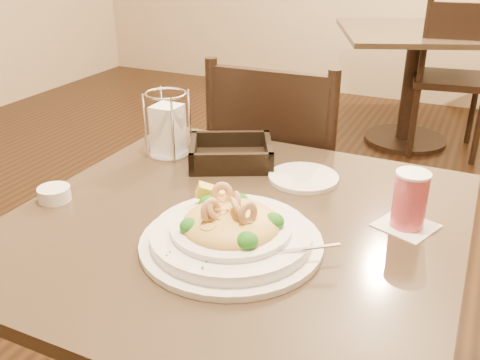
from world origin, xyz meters
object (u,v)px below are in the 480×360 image
at_px(main_table, 236,305).
at_px(bread_basket, 231,155).
at_px(dining_chair_near, 280,186).
at_px(drink_glass, 410,200).
at_px(napkin_caddy, 168,128).
at_px(background_table, 415,67).
at_px(pasta_bowl, 231,231).
at_px(dining_chair_far, 452,74).
at_px(side_plate, 303,178).
at_px(butter_ramekin, 54,194).

height_order(main_table, bread_basket, bread_basket).
distance_m(main_table, dining_chair_near, 0.62).
xyz_separation_m(drink_glass, napkin_caddy, (-0.64, 0.12, 0.01)).
distance_m(background_table, drink_glass, 2.47).
height_order(dining_chair_near, napkin_caddy, dining_chair_near).
xyz_separation_m(pasta_bowl, drink_glass, (0.29, 0.22, 0.03)).
height_order(dining_chair_far, side_plate, dining_chair_far).
bearing_deg(dining_chair_near, main_table, 99.25).
xyz_separation_m(pasta_bowl, bread_basket, (-0.18, 0.36, -0.01)).
bearing_deg(napkin_caddy, side_plate, 0.43).
xyz_separation_m(dining_chair_far, side_plate, (-0.17, -2.20, 0.22)).
bearing_deg(butter_ramekin, dining_chair_near, 69.06).
distance_m(dining_chair_near, side_plate, 0.47).
xyz_separation_m(main_table, dining_chair_far, (0.23, 2.45, 0.01)).
distance_m(drink_glass, bread_basket, 0.49).
relative_size(drink_glass, side_plate, 0.81).
bearing_deg(drink_glass, side_plate, 154.77).
bearing_deg(bread_basket, side_plate, -4.97).
bearing_deg(background_table, dining_chair_near, -93.93).
bearing_deg(pasta_bowl, dining_chair_near, 103.29).
distance_m(main_table, pasta_bowl, 0.28).
bearing_deg(pasta_bowl, dining_chair_far, 85.66).
bearing_deg(napkin_caddy, pasta_bowl, -44.08).
distance_m(napkin_caddy, side_plate, 0.38).
xyz_separation_m(background_table, bread_basket, (-0.14, -2.30, 0.25)).
height_order(drink_glass, side_plate, drink_glass).
height_order(background_table, bread_basket, bread_basket).
relative_size(dining_chair_far, butter_ramekin, 13.07).
xyz_separation_m(dining_chair_near, dining_chair_far, (0.36, 1.84, 0.00)).
height_order(background_table, napkin_caddy, napkin_caddy).
distance_m(pasta_bowl, butter_ramekin, 0.44).
distance_m(main_table, napkin_caddy, 0.49).
bearing_deg(background_table, main_table, -90.08).
bearing_deg(main_table, dining_chair_near, 102.04).
distance_m(main_table, side_plate, 0.34).
xyz_separation_m(dining_chair_near, pasta_bowl, (0.17, -0.71, 0.25)).
distance_m(dining_chair_far, napkin_caddy, 2.29).
bearing_deg(background_table, drink_glass, -82.44).
bearing_deg(background_table, dining_chair_far, -25.67).
height_order(dining_chair_far, pasta_bowl, dining_chair_far).
height_order(drink_glass, bread_basket, drink_glass).
relative_size(pasta_bowl, napkin_caddy, 2.19).
relative_size(background_table, napkin_caddy, 6.77).
relative_size(main_table, butter_ramekin, 12.65).
bearing_deg(napkin_caddy, butter_ramekin, -104.84).
distance_m(dining_chair_far, bread_basket, 2.23).
relative_size(main_table, drink_glass, 6.59).
bearing_deg(butter_ramekin, drink_glass, 16.43).
bearing_deg(dining_chair_far, drink_glass, 83.82).
relative_size(napkin_caddy, side_plate, 1.03).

